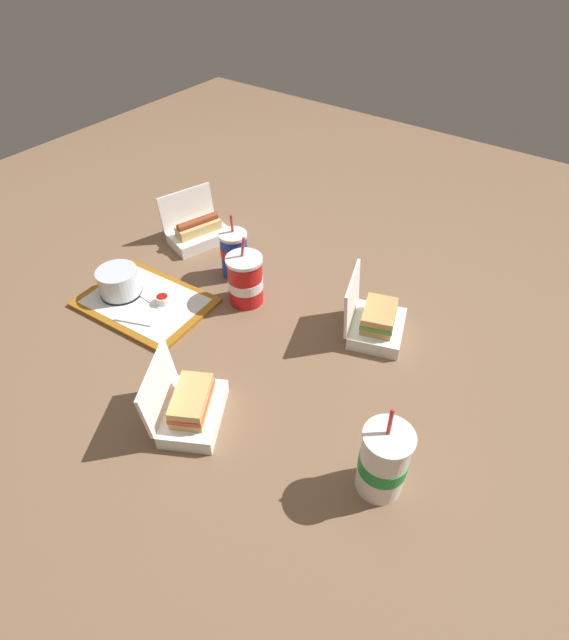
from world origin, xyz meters
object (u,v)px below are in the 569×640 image
(food_tray, at_px, (145,302))
(soda_cup_front, at_px, (383,461))
(plastic_fork, at_px, (133,322))
(clamshell_sandwich_center, at_px, (189,406))
(ketchup_cup, at_px, (163,299))
(clamshell_sandwich_corner, at_px, (375,321))
(soda_cup_corner, at_px, (234,253))
(clamshell_hotdog_left, at_px, (198,231))
(soda_cup_back, at_px, (245,280))
(cake_container, at_px, (119,283))

(food_tray, height_order, soda_cup_front, soda_cup_front)
(plastic_fork, bearing_deg, clamshell_sandwich_center, 136.87)
(ketchup_cup, distance_m, clamshell_sandwich_corner, 0.61)
(food_tray, distance_m, soda_cup_corner, 0.30)
(food_tray, height_order, clamshell_hotdog_left, clamshell_hotdog_left)
(clamshell_sandwich_center, bearing_deg, clamshell_hotdog_left, -47.92)
(clamshell_sandwich_corner, relative_size, soda_cup_back, 0.99)
(clamshell_sandwich_center, bearing_deg, soda_cup_back, -67.60)
(plastic_fork, height_order, clamshell_sandwich_corner, clamshell_sandwich_corner)
(ketchup_cup, height_order, soda_cup_front, soda_cup_front)
(clamshell_sandwich_corner, bearing_deg, soda_cup_back, 14.61)
(food_tray, relative_size, soda_cup_front, 1.64)
(ketchup_cup, relative_size, clamshell_sandwich_corner, 0.19)
(clamshell_sandwich_center, bearing_deg, plastic_fork, -21.00)
(food_tray, xyz_separation_m, clamshell_hotdog_left, (0.10, -0.34, 0.03))
(clamshell_sandwich_center, bearing_deg, soda_cup_front, -166.12)
(clamshell_sandwich_corner, relative_size, clamshell_hotdog_left, 0.93)
(food_tray, xyz_separation_m, ketchup_cup, (-0.05, -0.02, 0.02))
(soda_cup_back, bearing_deg, cake_container, 33.44)
(food_tray, height_order, plastic_fork, plastic_fork)
(soda_cup_corner, bearing_deg, clamshell_sandwich_corner, -177.99)
(food_tray, height_order, soda_cup_corner, soda_cup_corner)
(food_tray, distance_m, cake_container, 0.10)
(cake_container, relative_size, soda_cup_front, 0.51)
(cake_container, relative_size, clamshell_sandwich_corner, 0.57)
(soda_cup_corner, bearing_deg, clamshell_sandwich_center, 119.66)
(plastic_fork, distance_m, soda_cup_front, 0.79)
(plastic_fork, distance_m, soda_cup_corner, 0.37)
(clamshell_hotdog_left, bearing_deg, ketchup_cup, 116.42)
(plastic_fork, xyz_separation_m, clamshell_hotdog_left, (0.15, -0.42, 0.02))
(soda_cup_back, bearing_deg, plastic_fork, 55.98)
(cake_container, xyz_separation_m, soda_cup_front, (-0.91, 0.09, 0.04))
(cake_container, height_order, clamshell_sandwich_corner, clamshell_sandwich_corner)
(cake_container, height_order, ketchup_cup, cake_container)
(soda_cup_corner, relative_size, soda_cup_back, 0.98)
(ketchup_cup, relative_size, plastic_fork, 0.36)
(clamshell_sandwich_corner, distance_m, soda_cup_corner, 0.48)
(ketchup_cup, bearing_deg, cake_container, 17.14)
(clamshell_sandwich_center, bearing_deg, ketchup_cup, -35.02)
(ketchup_cup, relative_size, soda_cup_corner, 0.19)
(food_tray, xyz_separation_m, soda_cup_front, (-0.83, 0.11, 0.08))
(food_tray, bearing_deg, clamshell_hotdog_left, -72.78)
(clamshell_hotdog_left, relative_size, soda_cup_front, 0.97)
(soda_cup_front, bearing_deg, soda_cup_back, -26.55)
(food_tray, xyz_separation_m, soda_cup_corner, (-0.12, -0.27, 0.07))
(soda_cup_corner, xyz_separation_m, soda_cup_front, (-0.71, 0.38, 0.01))
(clamshell_hotdog_left, bearing_deg, cake_container, 93.65)
(ketchup_cup, height_order, clamshell_hotdog_left, clamshell_hotdog_left)
(soda_cup_corner, xyz_separation_m, soda_cup_back, (-0.11, 0.08, -0.00))
(clamshell_sandwich_center, relative_size, soda_cup_front, 0.98)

